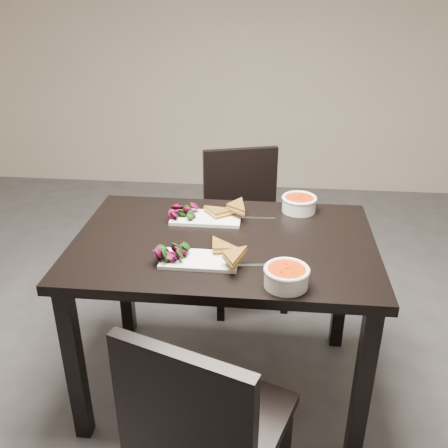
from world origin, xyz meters
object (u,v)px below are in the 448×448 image
object	(u,v)px
table	(224,261)
chair_near	(203,427)
chair_far	(244,217)
plate_near	(199,260)
soup_bowl_near	(286,276)
soup_bowl_far	(299,203)
plate_far	(206,218)

from	to	relation	value
table	chair_near	world-z (taller)	chair_near
chair_far	plate_near	xyz separation A→B (m)	(-0.11, -0.96, 0.27)
chair_near	plate_near	size ratio (longest dim) A/B	2.99
chair_near	chair_far	xyz separation A→B (m)	(0.03, 1.47, 0.00)
soup_bowl_near	table	bearing A→B (deg)	128.12
chair_far	soup_bowl_near	distance (m)	1.15
chair_far	soup_bowl_far	bearing A→B (deg)	-76.33
plate_near	soup_bowl_near	size ratio (longest dim) A/B	1.83
plate_far	soup_bowl_far	size ratio (longest dim) A/B	1.92
table	chair_far	world-z (taller)	chair_far
chair_near	soup_bowl_near	size ratio (longest dim) A/B	5.46
table	soup_bowl_near	xyz separation A→B (m)	(0.24, -0.31, 0.14)
chair_far	plate_far	world-z (taller)	chair_far
table	plate_far	xyz separation A→B (m)	(-0.10, 0.18, 0.11)
chair_far	soup_bowl_near	world-z (taller)	chair_far
table	soup_bowl_far	world-z (taller)	soup_bowl_far
plate_far	soup_bowl_near	bearing A→B (deg)	-55.15
table	plate_near	distance (m)	0.22
chair_far	soup_bowl_near	bearing A→B (deg)	-95.57
table	plate_near	size ratio (longest dim) A/B	4.22
plate_far	soup_bowl_far	world-z (taller)	soup_bowl_far
chair_near	soup_bowl_far	distance (m)	1.09
chair_far	plate_far	xyz separation A→B (m)	(-0.13, -0.60, 0.27)
chair_far	plate_near	bearing A→B (deg)	-112.75
soup_bowl_far	soup_bowl_near	bearing A→B (deg)	-95.79
plate_far	soup_bowl_far	distance (m)	0.42
plate_near	plate_far	bearing A→B (deg)	93.79
chair_near	soup_bowl_near	xyz separation A→B (m)	(0.23, 0.38, 0.31)
table	plate_near	xyz separation A→B (m)	(-0.07, -0.18, 0.11)
chair_near	soup_bowl_near	distance (m)	0.54
table	chair_far	bearing A→B (deg)	87.46
chair_near	chair_far	size ratio (longest dim) A/B	1.00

